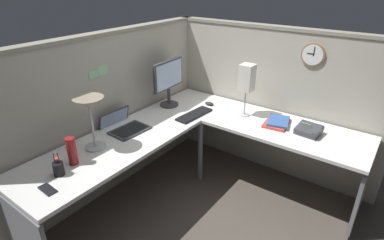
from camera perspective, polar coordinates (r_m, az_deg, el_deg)
ground_plane at (r=3.26m, az=2.19°, el=-13.20°), size 6.80×6.80×0.00m
cubicle_wall_back at (r=3.13m, az=-14.73°, el=1.17°), size 2.57×0.12×1.58m
cubicle_wall_right at (r=3.44m, az=14.31°, el=3.43°), size 0.12×2.37×1.58m
desk at (r=2.78m, az=1.52°, el=-4.93°), size 2.35×2.15×0.73m
monitor at (r=3.29m, az=-4.36°, el=7.44°), size 0.46×0.20×0.50m
laptop at (r=2.95m, az=-12.69°, el=-1.04°), size 0.36×0.40×0.22m
keyboard at (r=3.13m, az=0.42°, el=1.00°), size 0.44×0.17×0.02m
computer_mouse at (r=3.39m, az=3.22°, el=3.06°), size 0.06×0.10×0.03m
desk_lamp_dome at (r=2.54m, az=-18.44°, el=2.24°), size 0.24×0.24×0.44m
pen_cup at (r=2.42m, az=-23.47°, el=-8.25°), size 0.08×0.08×0.18m
cell_phone at (r=2.32m, az=-25.17°, el=-11.56°), size 0.07×0.15×0.01m
thermos_flask at (r=2.48m, az=-21.35°, el=-5.39°), size 0.07×0.07×0.22m
office_phone at (r=2.96m, az=20.88°, el=-1.81°), size 0.21×0.22×0.11m
book_stack at (r=3.06m, az=15.51°, el=-0.42°), size 0.32×0.25×0.04m
desk_lamp_paper at (r=3.05m, az=10.10°, el=7.44°), size 0.13×0.13×0.53m
wall_clock at (r=3.11m, az=21.50°, el=11.18°), size 0.04×0.22×0.22m
pinned_note_leftmost at (r=2.84m, az=-17.77°, el=8.07°), size 0.10×0.00×0.07m
pinned_note_middle at (r=2.89m, az=-16.21°, el=8.81°), size 0.10×0.00×0.09m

